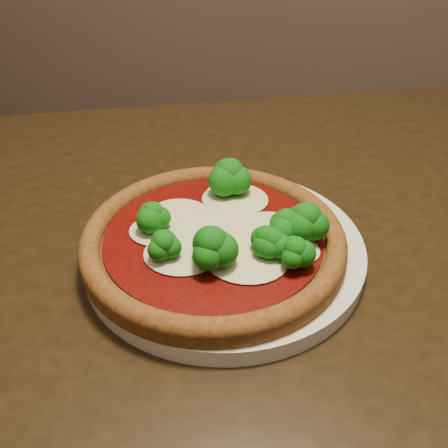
# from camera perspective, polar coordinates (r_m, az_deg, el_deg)

# --- Properties ---
(dining_table) EXTENTS (1.34, 1.17, 0.75)m
(dining_table) POSITION_cam_1_polar(r_m,az_deg,el_deg) (0.57, 5.77, -12.87)
(dining_table) COLOR black
(dining_table) RESTS_ON floor
(plate) EXTENTS (0.28, 0.28, 0.02)m
(plate) POSITION_cam_1_polar(r_m,az_deg,el_deg) (0.51, 0.00, -2.83)
(plate) COLOR silver
(plate) RESTS_ON dining_table
(pizza) EXTENTS (0.26, 0.26, 0.06)m
(pizza) POSITION_cam_1_polar(r_m,az_deg,el_deg) (0.48, -0.52, -1.29)
(pizza) COLOR brown
(pizza) RESTS_ON plate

